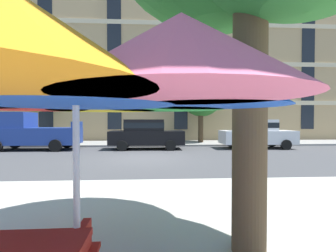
{
  "coord_description": "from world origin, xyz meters",
  "views": [
    {
      "loc": [
        0.41,
        -11.26,
        1.73
      ],
      "look_at": [
        1.28,
        3.2,
        1.4
      ],
      "focal_mm": 26.62,
      "sensor_mm": 36.0,
      "label": 1
    }
  ],
  "objects": [
    {
      "name": "ground_plane",
      "position": [
        0.0,
        0.0,
        0.0
      ],
      "size": [
        120.0,
        120.0,
        0.0
      ],
      "primitive_type": "plane",
      "color": "#424244"
    },
    {
      "name": "sidewalk_far",
      "position": [
        0.0,
        6.8,
        0.06
      ],
      "size": [
        56.0,
        3.6,
        0.12
      ],
      "primitive_type": "cube",
      "color": "gray",
      "rests_on": "ground"
    },
    {
      "name": "apartment_building",
      "position": [
        0.0,
        14.99,
        6.4
      ],
      "size": [
        42.92,
        12.08,
        12.8
      ],
      "color": "tan",
      "rests_on": "ground"
    },
    {
      "name": "pickup_blue",
      "position": [
        -6.78,
        3.7,
        1.03
      ],
      "size": [
        5.1,
        2.12,
        2.2
      ],
      "color": "navy",
      "rests_on": "ground"
    },
    {
      "name": "sedan_black",
      "position": [
        -0.02,
        3.7,
        0.95
      ],
      "size": [
        4.4,
        1.98,
        1.78
      ],
      "color": "black",
      "rests_on": "ground"
    },
    {
      "name": "sedan_white",
      "position": [
        6.76,
        3.7,
        0.95
      ],
      "size": [
        4.4,
        1.98,
        1.78
      ],
      "color": "silver",
      "rests_on": "ground"
    },
    {
      "name": "street_tree_left",
      "position": [
        -8.13,
        7.42,
        3.63
      ],
      "size": [
        2.79,
        2.79,
        5.13
      ],
      "color": "brown",
      "rests_on": "ground"
    },
    {
      "name": "street_tree_middle",
      "position": [
        3.91,
        6.96,
        3.69
      ],
      "size": [
        3.25,
        3.25,
        5.27
      ],
      "color": "#4C3823",
      "rests_on": "ground"
    },
    {
      "name": "patio_umbrella",
      "position": [
        -0.28,
        -9.0,
        2.11
      ],
      "size": [
        3.82,
        3.82,
        2.42
      ],
      "color": "silver",
      "rests_on": "ground"
    }
  ]
}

